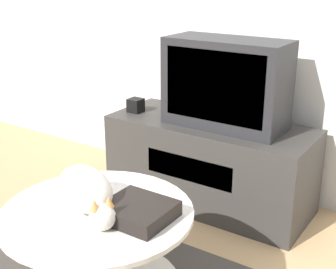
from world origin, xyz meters
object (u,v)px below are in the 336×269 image
(dvd_box, at_px, (138,211))
(cat, at_px, (85,191))
(tv, at_px, (226,83))
(speaker, at_px, (136,105))

(dvd_box, bearing_deg, cat, -166.12)
(tv, height_order, dvd_box, tv)
(speaker, xyz_separation_m, dvd_box, (0.74, -0.96, -0.04))
(speaker, bearing_deg, cat, -61.79)
(tv, bearing_deg, cat, -91.05)
(tv, xyz_separation_m, cat, (-0.02, -1.07, -0.19))
(tv, distance_m, speaker, 0.60)
(speaker, bearing_deg, tv, 6.34)
(dvd_box, distance_m, cat, 0.21)
(tv, distance_m, cat, 1.09)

